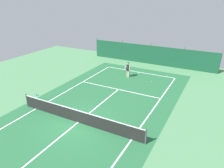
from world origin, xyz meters
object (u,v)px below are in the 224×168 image
at_px(tennis_player, 128,69).
at_px(water_bottle, 36,95).
at_px(tennis_net, 78,116).
at_px(tennis_ball_midcourt, 115,74).
at_px(tennis_ball_by_sideline, 152,81).
at_px(tennis_ball_near_player, 167,75).

height_order(tennis_player, water_bottle, tennis_player).
bearing_deg(tennis_net, tennis_ball_midcourt, 102.51).
bearing_deg(water_bottle, tennis_ball_midcourt, 66.72).
bearing_deg(water_bottle, tennis_player, 57.07).
bearing_deg(tennis_ball_midcourt, tennis_net, -77.49).
xyz_separation_m(tennis_player, tennis_ball_by_sideline, (2.75, -0.09, -0.93)).
bearing_deg(tennis_ball_midcourt, water_bottle, -113.28).
relative_size(tennis_net, water_bottle, 42.17).
bearing_deg(tennis_ball_near_player, water_bottle, -130.11).
distance_m(tennis_ball_near_player, tennis_ball_by_sideline, 2.81).
bearing_deg(tennis_net, tennis_player, 93.36).
distance_m(tennis_ball_midcourt, water_bottle, 9.13).
bearing_deg(tennis_player, tennis_ball_near_player, -121.49).
distance_m(tennis_net, tennis_ball_near_player, 12.79).
height_order(tennis_ball_by_sideline, water_bottle, water_bottle).
bearing_deg(tennis_ball_by_sideline, tennis_player, 178.12).
height_order(tennis_net, tennis_ball_midcourt, tennis_net).
height_order(tennis_net, tennis_player, tennis_player).
height_order(tennis_player, tennis_ball_by_sideline, tennis_player).
relative_size(tennis_net, tennis_ball_near_player, 153.33).
xyz_separation_m(tennis_ball_near_player, tennis_ball_midcourt, (-5.39, -2.30, 0.00)).
bearing_deg(tennis_ball_near_player, tennis_ball_midcourt, -156.93).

